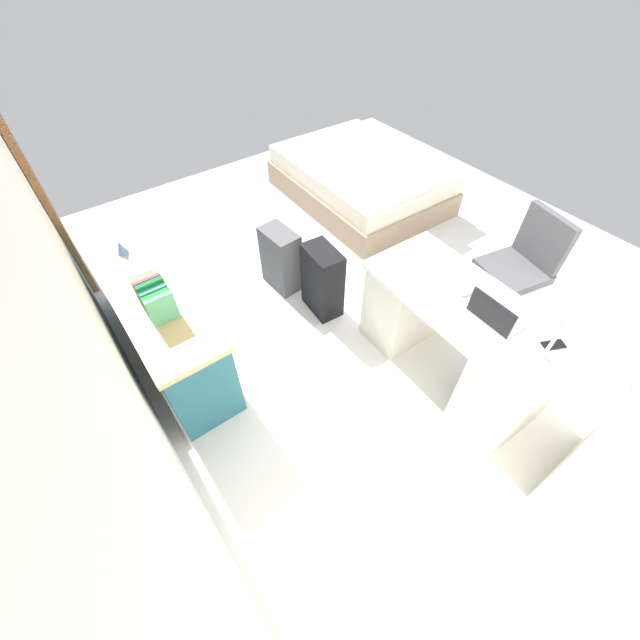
# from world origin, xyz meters

# --- Properties ---
(ground_plane) EXTENTS (5.56, 5.56, 0.00)m
(ground_plane) POSITION_xyz_m (0.00, 0.00, 0.00)
(ground_plane) COLOR silver
(wall_back) EXTENTS (4.56, 0.10, 2.72)m
(wall_back) POSITION_xyz_m (0.00, 2.07, 1.36)
(wall_back) COLOR white
(wall_back) RESTS_ON ground_plane
(door_wooden) EXTENTS (0.88, 0.05, 2.04)m
(door_wooden) POSITION_xyz_m (1.73, 1.99, 1.02)
(door_wooden) COLOR brown
(door_wooden) RESTS_ON ground_plane
(desk) EXTENTS (1.46, 0.71, 0.75)m
(desk) POSITION_xyz_m (-1.24, 0.04, 0.39)
(desk) COLOR silver
(desk) RESTS_ON ground_plane
(office_chair) EXTENTS (0.55, 0.55, 0.94)m
(office_chair) POSITION_xyz_m (-1.10, -0.87, 0.42)
(office_chair) COLOR black
(office_chair) RESTS_ON ground_plane
(credenza) EXTENTS (1.80, 0.48, 0.74)m
(credenza) POSITION_xyz_m (0.25, 1.69, 0.37)
(credenza) COLOR #235B6B
(credenza) RESTS_ON ground_plane
(bed) EXTENTS (1.94, 1.45, 0.58)m
(bed) POSITION_xyz_m (1.05, -1.05, 0.24)
(bed) COLOR gray
(bed) RESTS_ON ground_plane
(suitcase_black) EXTENTS (0.38, 0.25, 0.64)m
(suitcase_black) POSITION_xyz_m (-0.13, 0.41, 0.32)
(suitcase_black) COLOR black
(suitcase_black) RESTS_ON ground_plane
(suitcase_spare_grey) EXTENTS (0.37, 0.24, 0.59)m
(suitcase_spare_grey) POSITION_xyz_m (0.34, 0.52, 0.30)
(suitcase_spare_grey) COLOR #4C4C51
(suitcase_spare_grey) RESTS_ON ground_plane
(laptop) EXTENTS (0.32, 0.23, 0.21)m
(laptop) POSITION_xyz_m (-1.44, 0.05, 0.80)
(laptop) COLOR #B7B7BC
(laptop) RESTS_ON desk
(computer_mouse) EXTENTS (0.06, 0.10, 0.03)m
(computer_mouse) POSITION_xyz_m (-1.18, 0.00, 0.77)
(computer_mouse) COLOR white
(computer_mouse) RESTS_ON desk
(cell_phone_near_laptop) EXTENTS (0.12, 0.15, 0.01)m
(cell_phone_near_laptop) POSITION_xyz_m (-1.78, -0.07, 0.76)
(cell_phone_near_laptop) COLOR black
(cell_phone_near_laptop) RESTS_ON desk
(desk_lamp) EXTENTS (0.16, 0.11, 0.34)m
(desk_lamp) POSITION_xyz_m (-1.75, 0.06, 1.01)
(desk_lamp) COLOR silver
(desk_lamp) RESTS_ON desk
(book_row) EXTENTS (0.27, 0.17, 0.24)m
(book_row) POSITION_xyz_m (-0.09, 1.69, 0.85)
(book_row) COLOR #51A573
(book_row) RESTS_ON credenza
(figurine_small) EXTENTS (0.08, 0.08, 0.11)m
(figurine_small) POSITION_xyz_m (0.62, 1.69, 0.79)
(figurine_small) COLOR #4C7FBF
(figurine_small) RESTS_ON credenza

